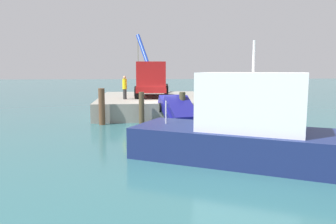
{
  "coord_description": "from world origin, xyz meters",
  "views": [
    {
      "loc": [
        22.71,
        -1.65,
        3.59
      ],
      "look_at": [
        1.54,
        0.46,
        0.78
      ],
      "focal_mm": 34.49,
      "sensor_mm": 36.0,
      "label": 1
    }
  ],
  "objects_px": {
    "crane_truck": "(152,80)",
    "moored_yacht": "(303,153)",
    "dock_worker": "(125,87)",
    "salvaged_car": "(181,115)"
  },
  "relations": [
    {
      "from": "crane_truck",
      "to": "dock_worker",
      "type": "height_order",
      "value": "crane_truck"
    },
    {
      "from": "dock_worker",
      "to": "moored_yacht",
      "type": "xyz_separation_m",
      "value": [
        14.13,
        6.97,
        -1.69
      ]
    },
    {
      "from": "crane_truck",
      "to": "moored_yacht",
      "type": "height_order",
      "value": "crane_truck"
    },
    {
      "from": "moored_yacht",
      "to": "dock_worker",
      "type": "bearing_deg",
      "value": -153.76
    },
    {
      "from": "dock_worker",
      "to": "crane_truck",
      "type": "bearing_deg",
      "value": 123.95
    },
    {
      "from": "moored_yacht",
      "to": "crane_truck",
      "type": "bearing_deg",
      "value": -162.9
    },
    {
      "from": "crane_truck",
      "to": "moored_yacht",
      "type": "relative_size",
      "value": 0.69
    },
    {
      "from": "crane_truck",
      "to": "salvaged_car",
      "type": "bearing_deg",
      "value": 14.26
    },
    {
      "from": "crane_truck",
      "to": "dock_worker",
      "type": "bearing_deg",
      "value": -56.05
    },
    {
      "from": "dock_worker",
      "to": "salvaged_car",
      "type": "xyz_separation_m",
      "value": [
        4.71,
        3.74,
        -1.55
      ]
    }
  ]
}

